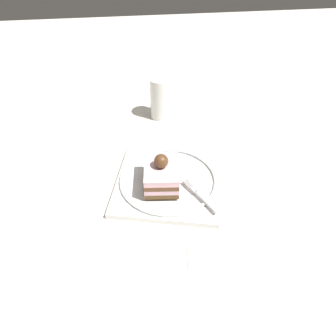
{
  "coord_description": "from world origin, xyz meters",
  "views": [
    {
      "loc": [
        0.05,
        0.56,
        0.52
      ],
      "look_at": [
        -0.01,
        0.03,
        0.05
      ],
      "focal_mm": 35.17,
      "sensor_mm": 36.0,
      "label": 1
    }
  ],
  "objects": [
    {
      "name": "folded_napkin",
      "position": [
        -0.07,
        0.24,
        0.0
      ],
      "size": [
        0.11,
        0.07,
        0.0
      ],
      "primitive_type": "cube",
      "rotation": [
        0.0,
        0.0,
        3.03
      ],
      "color": "white",
      "rests_on": "ground_plane"
    },
    {
      "name": "ground_plane",
      "position": [
        0.0,
        0.0,
        0.0
      ],
      "size": [
        2.4,
        2.4,
        0.0
      ],
      "primitive_type": "plane",
      "color": "silver"
    },
    {
      "name": "drink_glass_near",
      "position": [
        -0.02,
        -0.25,
        0.05
      ],
      "size": [
        0.06,
        0.06,
        0.12
      ],
      "color": "white",
      "rests_on": "ground_plane"
    },
    {
      "name": "fork",
      "position": [
        -0.07,
        0.09,
        0.02
      ],
      "size": [
        0.06,
        0.1,
        0.0
      ],
      "color": "silver",
      "rests_on": "dessert_plate"
    },
    {
      "name": "dessert_plate",
      "position": [
        -0.01,
        0.03,
        0.01
      ],
      "size": [
        0.28,
        0.28,
        0.02
      ],
      "color": "white",
      "rests_on": "ground_plane"
    },
    {
      "name": "cake_slice",
      "position": [
        0.01,
        0.04,
        0.05
      ],
      "size": [
        0.08,
        0.11,
        0.08
      ],
      "color": "brown",
      "rests_on": "dessert_plate"
    }
  ]
}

